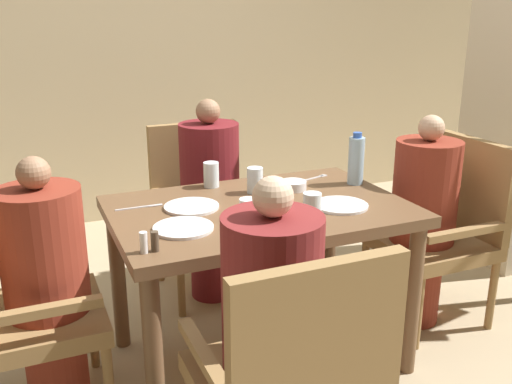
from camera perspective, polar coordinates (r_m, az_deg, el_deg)
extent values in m
plane|color=tan|center=(2.81, 0.35, -16.10)|extent=(16.00, 16.00, 0.00)
cube|color=#C6B289|center=(4.43, -11.38, 15.32)|extent=(8.00, 0.06, 2.80)
cube|color=brown|center=(2.47, 0.38, -1.93)|extent=(1.27, 0.84, 0.05)
cylinder|color=brown|center=(2.18, -10.17, -16.30)|extent=(0.07, 0.07, 0.70)
cylinder|color=brown|center=(2.62, 15.38, -10.42)|extent=(0.07, 0.07, 0.70)
cylinder|color=brown|center=(2.80, -13.62, -8.44)|extent=(0.07, 0.07, 0.70)
cylinder|color=brown|center=(3.15, 7.36, -4.97)|extent=(0.07, 0.07, 0.70)
cube|color=olive|center=(2.43, -21.24, -11.81)|extent=(0.52, 0.52, 0.07)
cube|color=olive|center=(2.58, -21.88, -6.27)|extent=(0.47, 0.04, 0.04)
cube|color=olive|center=(2.14, -21.39, -11.21)|extent=(0.47, 0.04, 0.04)
cylinder|color=olive|center=(2.74, -16.04, -13.04)|extent=(0.04, 0.04, 0.38)
cylinder|color=maroon|center=(2.52, -19.34, -15.42)|extent=(0.24, 0.24, 0.45)
cylinder|color=maroon|center=(2.31, -20.52, -5.53)|extent=(0.32, 0.32, 0.49)
sphere|color=#997051|center=(2.21, -21.37, 1.80)|extent=(0.12, 0.12, 0.12)
cube|color=olive|center=(3.23, -4.86, -3.10)|extent=(0.52, 0.52, 0.07)
cube|color=olive|center=(3.36, -6.29, 2.75)|extent=(0.52, 0.05, 0.49)
cube|color=olive|center=(3.26, -0.93, 0.03)|extent=(0.04, 0.47, 0.04)
cube|color=olive|center=(3.12, -9.12, -1.03)|extent=(0.04, 0.47, 0.04)
cylinder|color=olive|center=(3.20, 0.51, -7.66)|extent=(0.04, 0.04, 0.38)
cylinder|color=olive|center=(3.06, -7.50, -9.05)|extent=(0.04, 0.04, 0.38)
cylinder|color=olive|center=(3.59, -2.44, -4.75)|extent=(0.04, 0.04, 0.38)
cylinder|color=olive|center=(3.47, -9.61, -5.83)|extent=(0.04, 0.04, 0.38)
cylinder|color=maroon|center=(3.25, -4.44, -6.58)|extent=(0.24, 0.24, 0.45)
cylinder|color=maroon|center=(3.08, -4.66, 1.87)|extent=(0.32, 0.32, 0.54)
sphere|color=#997051|center=(3.01, -4.82, 8.04)|extent=(0.13, 0.13, 0.13)
cube|color=olive|center=(3.07, 16.97, -5.01)|extent=(0.52, 0.52, 0.07)
cube|color=olive|center=(3.13, 20.82, 0.54)|extent=(0.05, 0.52, 0.49)
cube|color=olive|center=(2.85, 20.30, -3.78)|extent=(0.47, 0.04, 0.04)
cube|color=olive|center=(3.19, 14.50, -0.95)|extent=(0.47, 0.04, 0.04)
cylinder|color=olive|center=(2.87, 15.91, -11.54)|extent=(0.04, 0.04, 0.38)
cylinder|color=olive|center=(3.20, 10.76, -8.01)|extent=(0.04, 0.04, 0.38)
cylinder|color=olive|center=(3.16, 22.54, -9.46)|extent=(0.04, 0.04, 0.38)
cylinder|color=olive|center=(3.46, 17.17, -6.49)|extent=(0.04, 0.04, 0.38)
cylinder|color=maroon|center=(3.11, 15.80, -8.44)|extent=(0.24, 0.24, 0.45)
cylinder|color=maroon|center=(2.94, 16.58, 0.04)|extent=(0.32, 0.32, 0.51)
sphere|color=tan|center=(2.86, 17.14, 6.14)|extent=(0.13, 0.13, 0.13)
cube|color=olive|center=(1.60, 6.26, -15.20)|extent=(0.52, 0.05, 0.49)
cube|color=olive|center=(1.77, -4.97, -16.46)|extent=(0.04, 0.47, 0.04)
cube|color=olive|center=(1.94, 8.95, -13.19)|extent=(0.04, 0.47, 0.04)
cylinder|color=maroon|center=(1.82, 1.61, -10.19)|extent=(0.32, 0.32, 0.52)
sphere|color=beige|center=(1.69, 1.70, -0.47)|extent=(0.13, 0.13, 0.13)
cylinder|color=white|center=(2.45, -6.47, -1.47)|extent=(0.24, 0.24, 0.01)
cylinder|color=white|center=(2.22, -7.28, -3.57)|extent=(0.24, 0.24, 0.01)
cylinder|color=white|center=(2.48, 8.47, -1.32)|extent=(0.24, 0.24, 0.01)
cylinder|color=white|center=(2.35, -0.77, -2.26)|extent=(0.13, 0.13, 0.01)
cylinder|color=white|center=(2.34, -0.78, -1.44)|extent=(0.07, 0.07, 0.06)
cylinder|color=white|center=(2.69, 3.76, 0.67)|extent=(0.12, 0.12, 0.04)
cylinder|color=#A3C6DB|center=(2.79, 9.97, 3.08)|extent=(0.08, 0.08, 0.23)
cylinder|color=#3359B2|center=(2.76, 10.11, 5.63)|extent=(0.04, 0.04, 0.03)
cylinder|color=silver|center=(2.27, 5.62, -1.56)|extent=(0.07, 0.07, 0.12)
cylinder|color=silver|center=(2.72, -4.50, 1.75)|extent=(0.07, 0.07, 0.12)
cylinder|color=silver|center=(2.62, -0.10, 1.18)|extent=(0.07, 0.07, 0.12)
cylinder|color=white|center=(2.02, -11.17, -4.98)|extent=(0.03, 0.03, 0.08)
cylinder|color=#4C3D2D|center=(2.03, -10.08, -4.88)|extent=(0.03, 0.03, 0.07)
cube|color=silver|center=(2.86, 5.52, 1.33)|extent=(0.17, 0.06, 0.00)
cube|color=silver|center=(2.92, 6.73, 1.63)|extent=(0.04, 0.03, 0.00)
cube|color=silver|center=(2.49, -11.96, -1.56)|extent=(0.17, 0.01, 0.00)
cube|color=silver|center=(2.50, -10.01, -1.31)|extent=(0.06, 0.02, 0.00)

